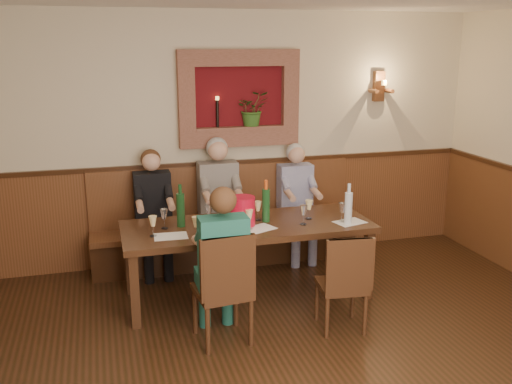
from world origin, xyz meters
TOP-DOWN VIEW (x-y plane):
  - room_shell at (0.00, 0.00)m, footprint 6.04×6.04m
  - wainscoting at (0.00, -0.00)m, footprint 6.02×6.02m
  - wall_niche at (0.24, 2.94)m, footprint 1.36×0.30m
  - wall_sconce at (1.90, 2.93)m, footprint 0.25×0.20m
  - dining_table at (0.00, 1.85)m, footprint 2.40×0.90m
  - bench at (0.00, 2.79)m, footprint 3.00×0.45m
  - chair_near_left at (-0.43, 1.05)m, footprint 0.48×0.48m
  - chair_near_right at (0.62, 0.98)m, footprint 0.44×0.44m
  - person_bench_left at (-0.81, 2.69)m, footprint 0.39×0.48m
  - person_bench_mid at (-0.09, 2.69)m, footprint 0.43×0.53m
  - person_bench_right at (0.81, 2.69)m, footprint 0.39×0.47m
  - person_chair_front at (-0.43, 1.07)m, footprint 0.39×0.48m
  - spittoon_bucket at (-0.06, 1.82)m, footprint 0.27×0.27m
  - wine_bottle_green_a at (0.20, 1.88)m, footprint 0.08×0.08m
  - wine_bottle_green_b at (-0.63, 1.95)m, footprint 0.10×0.10m
  - water_bottle at (0.94, 1.60)m, footprint 0.09×0.09m
  - tasting_sheet_a at (-0.76, 1.69)m, footprint 0.31×0.23m
  - tasting_sheet_b at (0.07, 1.68)m, footprint 0.35×0.31m
  - tasting_sheet_c at (0.98, 1.63)m, footprint 0.33×0.27m
  - tasting_sheet_d at (-0.22, 1.57)m, footprint 0.32×0.24m
  - wine_glass_0 at (-0.22, 1.56)m, footprint 0.08×0.08m
  - wine_glass_1 at (-0.35, 1.96)m, footprint 0.08×0.08m
  - wine_glass_2 at (-0.54, 1.60)m, footprint 0.08×0.08m
  - wine_glass_3 at (-0.91, 1.73)m, footprint 0.08×0.08m
  - wine_glass_4 at (-0.79, 1.92)m, footprint 0.08×0.08m
  - wine_glass_5 at (0.91, 1.67)m, footprint 0.08×0.08m
  - wine_glass_6 at (0.51, 1.69)m, footprint 0.08×0.08m
  - wine_glass_7 at (-0.02, 1.69)m, footprint 0.08×0.08m
  - wine_glass_8 at (0.13, 1.94)m, footprint 0.08×0.08m
  - wine_glass_9 at (0.63, 1.85)m, footprint 0.08×0.08m

SIDE VIEW (x-z plane):
  - chair_near_right at x=0.62m, z-range -0.19..0.70m
  - chair_near_left at x=-0.43m, z-range -0.21..0.78m
  - bench at x=0.00m, z-range -0.23..0.88m
  - person_bench_right at x=0.81m, z-range -0.12..1.23m
  - person_bench_left at x=-0.81m, z-range -0.12..1.24m
  - person_chair_front at x=-0.43m, z-range -0.12..1.24m
  - wainscoting at x=0.00m, z-range 0.01..1.16m
  - person_bench_mid at x=-0.09m, z-range -0.12..1.33m
  - dining_table at x=0.00m, z-range 0.30..1.05m
  - tasting_sheet_a at x=-0.76m, z-range 0.75..0.75m
  - tasting_sheet_b at x=0.07m, z-range 0.75..0.75m
  - tasting_sheet_c at x=0.98m, z-range 0.75..0.75m
  - tasting_sheet_d at x=-0.22m, z-range 0.75..0.75m
  - wine_glass_0 at x=-0.22m, z-range 0.75..0.94m
  - wine_glass_1 at x=-0.35m, z-range 0.75..0.94m
  - wine_glass_2 at x=-0.54m, z-range 0.75..0.94m
  - wine_glass_3 at x=-0.91m, z-range 0.75..0.94m
  - wine_glass_4 at x=-0.79m, z-range 0.75..0.94m
  - wine_glass_5 at x=0.91m, z-range 0.75..0.94m
  - wine_glass_6 at x=0.51m, z-range 0.75..0.94m
  - wine_glass_7 at x=-0.02m, z-range 0.75..0.94m
  - wine_glass_8 at x=0.13m, z-range 0.75..0.94m
  - wine_glass_9 at x=0.63m, z-range 0.75..0.94m
  - spittoon_bucket at x=-0.06m, z-range 0.75..1.03m
  - water_bottle at x=0.94m, z-range 0.71..1.11m
  - wine_bottle_green_b at x=-0.63m, z-range 0.71..1.13m
  - wine_bottle_green_a at x=0.20m, z-range 0.71..1.13m
  - wall_niche at x=0.24m, z-range 1.28..2.34m
  - room_shell at x=0.00m, z-range 0.48..3.30m
  - wall_sconce at x=1.90m, z-range 1.77..2.12m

